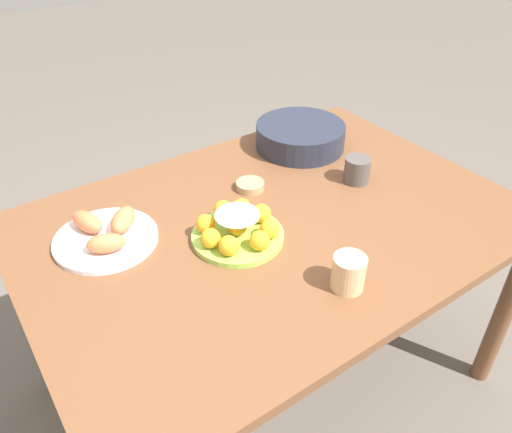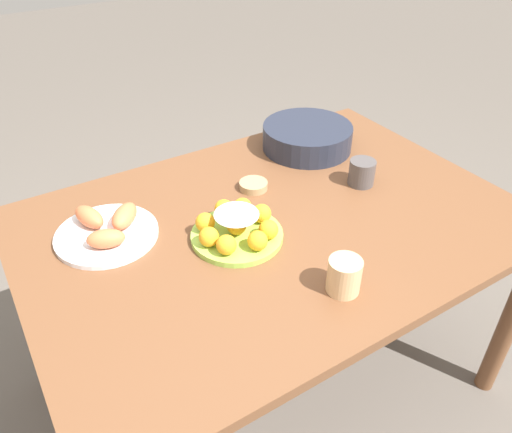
{
  "view_description": "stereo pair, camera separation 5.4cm",
  "coord_description": "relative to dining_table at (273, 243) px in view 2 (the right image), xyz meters",
  "views": [
    {
      "loc": [
        -0.68,
        -0.89,
        1.52
      ],
      "look_at": [
        -0.06,
        -0.01,
        0.74
      ],
      "focal_mm": 35.0,
      "sensor_mm": 36.0,
      "label": 1
    },
    {
      "loc": [
        -0.64,
        -0.92,
        1.52
      ],
      "look_at": [
        -0.06,
        -0.01,
        0.74
      ],
      "focal_mm": 35.0,
      "sensor_mm": 36.0,
      "label": 2
    }
  ],
  "objects": [
    {
      "name": "ground_plane",
      "position": [
        0.0,
        0.0,
        -0.62
      ],
      "size": [
        12.0,
        12.0,
        0.0
      ],
      "primitive_type": "plane",
      "color": "#5B544C"
    },
    {
      "name": "dining_table",
      "position": [
        0.0,
        0.0,
        0.0
      ],
      "size": [
        1.35,
        0.95,
        0.7
      ],
      "color": "brown",
      "rests_on": "ground_plane"
    },
    {
      "name": "cake_plate",
      "position": [
        -0.13,
        -0.02,
        0.12
      ],
      "size": [
        0.24,
        0.24,
        0.09
      ],
      "color": "#99CC4C",
      "rests_on": "dining_table"
    },
    {
      "name": "serving_bowl",
      "position": [
        0.33,
        0.29,
        0.13
      ],
      "size": [
        0.3,
        0.3,
        0.08
      ],
      "color": "#232838",
      "rests_on": "dining_table"
    },
    {
      "name": "sauce_bowl",
      "position": [
        0.04,
        0.17,
        0.1
      ],
      "size": [
        0.09,
        0.09,
        0.02
      ],
      "color": "tan",
      "rests_on": "dining_table"
    },
    {
      "name": "seafood_platter",
      "position": [
        -0.42,
        0.17,
        0.11
      ],
      "size": [
        0.27,
        0.27,
        0.06
      ],
      "color": "silver",
      "rests_on": "dining_table"
    },
    {
      "name": "cup_near",
      "position": [
        -0.02,
        -0.32,
        0.13
      ],
      "size": [
        0.08,
        0.08,
        0.09
      ],
      "color": "#DBB27F",
      "rests_on": "dining_table"
    },
    {
      "name": "cup_far",
      "position": [
        0.33,
        0.02,
        0.13
      ],
      "size": [
        0.08,
        0.08,
        0.08
      ],
      "color": "#4C4747",
      "rests_on": "dining_table"
    }
  ]
}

